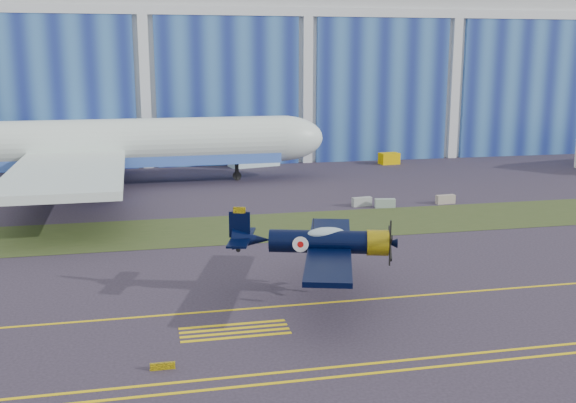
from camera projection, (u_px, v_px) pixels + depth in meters
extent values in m
plane|color=#342C3B|center=(469.00, 266.00, 48.30)|extent=(260.00, 260.00, 0.00)
cube|color=#475128|center=(398.00, 220.00, 61.68)|extent=(260.00, 10.00, 0.02)
cube|color=silver|center=(276.00, 55.00, 113.95)|extent=(220.00, 45.00, 30.00)
cube|color=navy|center=(307.00, 91.00, 93.22)|extent=(220.00, 0.60, 20.00)
cube|color=silver|center=(308.00, 12.00, 90.93)|extent=(220.00, 0.70, 1.20)
cube|color=yellow|center=(505.00, 289.00, 43.52)|extent=(200.00, 0.20, 0.02)
cube|color=yellow|center=(163.00, 366.00, 32.31)|extent=(1.20, 0.15, 0.35)
cube|color=white|center=(254.00, 156.00, 91.79)|extent=(7.14, 4.32, 2.89)
cube|color=#E4B200|center=(389.00, 158.00, 93.79)|extent=(2.86, 1.99, 1.56)
cube|color=#949A98|center=(362.00, 202.00, 67.45)|extent=(2.06, 0.85, 0.90)
cube|color=#8A9D95|center=(385.00, 203.00, 66.76)|extent=(2.07, 0.92, 0.90)
cube|color=#9F9083|center=(445.00, 199.00, 68.61)|extent=(2.05, 0.79, 0.90)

